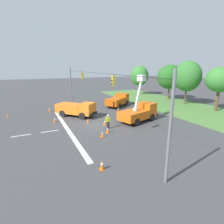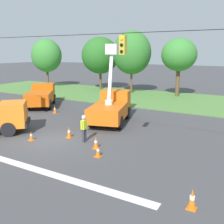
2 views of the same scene
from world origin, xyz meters
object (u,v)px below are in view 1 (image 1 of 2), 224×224
at_px(road_worker, 108,121).
at_px(traffic_cone_mid_left, 105,122).
at_px(tree_far_west, 139,76).
at_px(utility_truck_support_far, 76,109).
at_px(traffic_cone_lane_edge_a, 50,110).
at_px(traffic_cone_near_bucket, 55,119).
at_px(tree_east, 220,80).
at_px(utility_truck_bucket_lift, 139,112).
at_px(tree_centre, 188,76).
at_px(traffic_cone_lane_edge_b, 8,115).
at_px(traffic_cone_mid_right, 88,121).
at_px(traffic_cone_far_left, 108,130).
at_px(tree_west, 170,77).
at_px(utility_truck_support_near, 118,100).
at_px(traffic_cone_foreground_left, 118,109).
at_px(traffic_cone_far_right, 102,134).
at_px(traffic_cone_foreground_right, 102,165).

distance_m(road_worker, traffic_cone_mid_left, 1.51).
bearing_deg(tree_far_west, traffic_cone_mid_left, -43.56).
bearing_deg(utility_truck_support_far, traffic_cone_lane_edge_a, -143.70).
height_order(road_worker, traffic_cone_near_bucket, road_worker).
bearing_deg(tree_east, utility_truck_bucket_lift, -94.57).
height_order(tree_centre, traffic_cone_lane_edge_b, tree_centre).
bearing_deg(traffic_cone_mid_right, traffic_cone_near_bucket, -119.68).
height_order(traffic_cone_lane_edge_b, traffic_cone_far_left, traffic_cone_far_left).
xyz_separation_m(tree_west, traffic_cone_mid_right, (8.76, -22.22, -4.80)).
bearing_deg(tree_east, traffic_cone_lane_edge_b, -109.90).
bearing_deg(utility_truck_support_near, traffic_cone_foreground_left, -27.50).
xyz_separation_m(tree_west, tree_centre, (5.70, -1.00, 0.42)).
height_order(utility_truck_support_near, traffic_cone_mid_right, utility_truck_support_near).
bearing_deg(traffic_cone_foreground_left, tree_centre, 86.33).
distance_m(utility_truck_support_near, utility_truck_support_far, 9.68).
height_order(tree_centre, tree_east, tree_centre).
height_order(traffic_cone_near_bucket, traffic_cone_far_right, traffic_cone_near_bucket).
height_order(traffic_cone_foreground_left, traffic_cone_foreground_right, traffic_cone_foreground_right).
relative_size(tree_centre, tree_east, 1.15).
bearing_deg(traffic_cone_lane_edge_b, utility_truck_bucket_lift, 58.60).
bearing_deg(traffic_cone_near_bucket, tree_far_west, 122.40).
height_order(utility_truck_bucket_lift, traffic_cone_lane_edge_b, utility_truck_bucket_lift).
distance_m(traffic_cone_mid_right, traffic_cone_far_left, 4.57).
distance_m(tree_west, tree_centre, 5.81).
bearing_deg(utility_truck_bucket_lift, traffic_cone_foreground_right, -46.27).
bearing_deg(road_worker, traffic_cone_foreground_left, 144.22).
relative_size(traffic_cone_foreground_left, traffic_cone_mid_left, 0.96).
bearing_deg(traffic_cone_far_left, traffic_cone_foreground_right, -27.58).
distance_m(utility_truck_bucket_lift, traffic_cone_far_right, 7.52).
height_order(tree_centre, traffic_cone_foreground_right, tree_centre).
height_order(traffic_cone_mid_left, traffic_cone_far_right, traffic_cone_mid_left).
distance_m(tree_centre, utility_truck_bucket_lift, 16.01).
height_order(utility_truck_support_far, road_worker, utility_truck_support_far).
bearing_deg(tree_west, road_worker, -60.04).
xyz_separation_m(traffic_cone_mid_right, traffic_cone_lane_edge_b, (-7.97, -9.96, -0.01)).
height_order(utility_truck_bucket_lift, utility_truck_support_near, utility_truck_bucket_lift).
distance_m(utility_truck_bucket_lift, traffic_cone_foreground_right, 12.75).
distance_m(tree_west, utility_truck_support_near, 14.33).
height_order(tree_west, traffic_cone_mid_right, tree_west).
distance_m(tree_far_west, traffic_cone_foreground_left, 19.48).
height_order(tree_east, traffic_cone_foreground_right, tree_east).
bearing_deg(traffic_cone_far_right, utility_truck_support_near, 146.03).
xyz_separation_m(tree_far_west, traffic_cone_foreground_right, (28.42, -22.48, -4.65)).
relative_size(utility_truck_support_near, traffic_cone_foreground_left, 8.28).
relative_size(tree_far_west, traffic_cone_foreground_right, 9.40).
relative_size(road_worker, traffic_cone_mid_left, 2.30).
xyz_separation_m(tree_centre, utility_truck_support_far, (-0.87, -21.72, -4.34)).
distance_m(tree_far_west, tree_east, 20.85).
xyz_separation_m(traffic_cone_far_left, traffic_cone_far_right, (0.80, -0.99, -0.05)).
xyz_separation_m(tree_east, traffic_cone_mid_right, (-3.36, -21.34, -4.97)).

